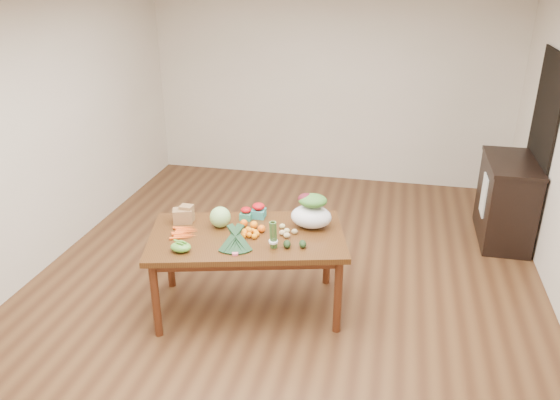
% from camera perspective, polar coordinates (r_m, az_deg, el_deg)
% --- Properties ---
extents(floor, '(6.00, 6.00, 0.00)m').
position_cam_1_polar(floor, '(5.46, 0.49, -8.75)').
color(floor, brown).
rests_on(floor, ground).
extents(room_walls, '(5.02, 6.02, 2.70)m').
position_cam_1_polar(room_walls, '(4.87, 0.55, 4.78)').
color(room_walls, silver).
rests_on(room_walls, floor).
extents(dining_table, '(1.86, 1.32, 0.75)m').
position_cam_1_polar(dining_table, '(4.94, -3.36, -7.46)').
color(dining_table, '#482A10').
rests_on(dining_table, floor).
extents(doorway_dark, '(0.02, 1.00, 2.10)m').
position_cam_1_polar(doorway_dark, '(6.58, 25.41, 4.76)').
color(doorway_dark, black).
rests_on(doorway_dark, floor).
extents(cabinet, '(0.52, 1.02, 0.94)m').
position_cam_1_polar(cabinet, '(6.61, 22.54, -0.05)').
color(cabinet, black).
rests_on(cabinet, floor).
extents(dish_towel, '(0.02, 0.28, 0.45)m').
position_cam_1_polar(dish_towel, '(6.45, 20.51, 0.48)').
color(dish_towel, white).
rests_on(dish_towel, cabinet).
extents(paper_bag, '(0.26, 0.24, 0.16)m').
position_cam_1_polar(paper_bag, '(5.01, -10.16, -1.50)').
color(paper_bag, olive).
rests_on(paper_bag, dining_table).
extents(cabbage, '(0.19, 0.19, 0.19)m').
position_cam_1_polar(cabbage, '(4.87, -6.27, -1.78)').
color(cabbage, '#ABD97D').
rests_on(cabbage, dining_table).
extents(strawberry_basket_a, '(0.12, 0.12, 0.09)m').
position_cam_1_polar(strawberry_basket_a, '(5.01, -3.56, -1.52)').
color(strawberry_basket_a, '#B20B10').
rests_on(strawberry_basket_a, dining_table).
extents(strawberry_basket_b, '(0.15, 0.15, 0.11)m').
position_cam_1_polar(strawberry_basket_b, '(5.04, -2.25, -1.23)').
color(strawberry_basket_b, red).
rests_on(strawberry_basket_b, dining_table).
extents(orange_a, '(0.07, 0.07, 0.07)m').
position_cam_1_polar(orange_a, '(4.88, -3.80, -2.43)').
color(orange_a, '#FF630F').
rests_on(orange_a, dining_table).
extents(orange_b, '(0.07, 0.07, 0.07)m').
position_cam_1_polar(orange_b, '(4.84, -2.74, -2.60)').
color(orange_b, '#FE600F').
rests_on(orange_b, dining_table).
extents(orange_c, '(0.07, 0.07, 0.07)m').
position_cam_1_polar(orange_c, '(4.78, -1.94, -3.00)').
color(orange_c, orange).
rests_on(orange_c, dining_table).
extents(mandarin_cluster, '(0.22, 0.22, 0.08)m').
position_cam_1_polar(mandarin_cluster, '(4.72, -3.18, -3.32)').
color(mandarin_cluster, orange).
rests_on(mandarin_cluster, dining_table).
extents(carrots, '(0.27, 0.29, 0.03)m').
position_cam_1_polar(carrots, '(4.83, -9.92, -3.34)').
color(carrots, '#FF6015').
rests_on(carrots, dining_table).
extents(snap_pea_bag, '(0.17, 0.13, 0.08)m').
position_cam_1_polar(snap_pea_bag, '(4.54, -10.32, -4.86)').
color(snap_pea_bag, '#55AA39').
rests_on(snap_pea_bag, dining_table).
extents(kale_bunch, '(0.41, 0.47, 0.16)m').
position_cam_1_polar(kale_bunch, '(4.49, -4.69, -4.22)').
color(kale_bunch, '#15301D').
rests_on(kale_bunch, dining_table).
extents(asparagus_bundle, '(0.11, 0.13, 0.26)m').
position_cam_1_polar(asparagus_bundle, '(4.47, -0.71, -3.66)').
color(asparagus_bundle, '#3B6C31').
rests_on(asparagus_bundle, dining_table).
extents(potato_a, '(0.06, 0.05, 0.05)m').
position_cam_1_polar(potato_a, '(4.72, 0.26, -3.43)').
color(potato_a, tan).
rests_on(potato_a, dining_table).
extents(potato_b, '(0.06, 0.05, 0.05)m').
position_cam_1_polar(potato_b, '(4.68, 0.72, -3.71)').
color(potato_b, tan).
rests_on(potato_b, dining_table).
extents(potato_c, '(0.05, 0.05, 0.04)m').
position_cam_1_polar(potato_c, '(4.76, 0.72, -3.22)').
color(potato_c, '#D9C07D').
rests_on(potato_c, dining_table).
extents(potato_d, '(0.05, 0.05, 0.05)m').
position_cam_1_polar(potato_d, '(4.84, 0.26, -2.76)').
color(potato_d, '#CFBF77').
rests_on(potato_d, dining_table).
extents(potato_e, '(0.06, 0.05, 0.05)m').
position_cam_1_polar(potato_e, '(4.75, 1.53, -3.31)').
color(potato_e, tan).
rests_on(potato_e, dining_table).
extents(avocado_a, '(0.09, 0.11, 0.06)m').
position_cam_1_polar(avocado_a, '(4.53, 0.73, -4.63)').
color(avocado_a, black).
rests_on(avocado_a, dining_table).
extents(avocado_b, '(0.08, 0.10, 0.06)m').
position_cam_1_polar(avocado_b, '(4.53, 2.38, -4.61)').
color(avocado_b, black).
rests_on(avocado_b, dining_table).
extents(salad_bag, '(0.42, 0.36, 0.28)m').
position_cam_1_polar(salad_bag, '(4.83, 3.29, -1.32)').
color(salad_bag, white).
rests_on(salad_bag, dining_table).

